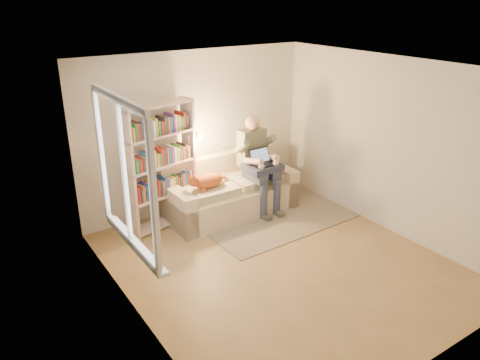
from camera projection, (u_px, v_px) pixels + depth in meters
floor at (280, 263)px, 6.33m from camera, size 4.50×4.50×0.00m
ceiling at (287, 68)px, 5.35m from camera, size 4.00×4.50×0.02m
wall_left at (131, 212)px, 4.81m from camera, size 0.02×4.50×2.60m
wall_right at (390, 146)px, 6.87m from camera, size 0.02×4.50×2.60m
wall_back at (196, 132)px, 7.57m from camera, size 4.00×0.02×2.60m
wall_front at (443, 250)px, 4.10m from camera, size 4.00×0.02×2.60m
window at (128, 198)px, 4.96m from camera, size 0.12×1.52×1.69m
sofa at (229, 193)px, 7.70m from camera, size 2.16×0.99×0.92m
person at (257, 159)px, 7.60m from camera, size 0.44×0.71×1.58m
cat at (205, 181)px, 7.18m from camera, size 0.76×0.27×0.28m
blanket at (265, 167)px, 7.54m from camera, size 0.56×0.46×0.10m
laptop at (265, 160)px, 7.51m from camera, size 0.37×0.32×0.31m
bookshelf at (161, 160)px, 6.97m from camera, size 1.33×0.53×1.94m
rug at (276, 218)px, 7.56m from camera, size 2.49×1.52×0.01m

